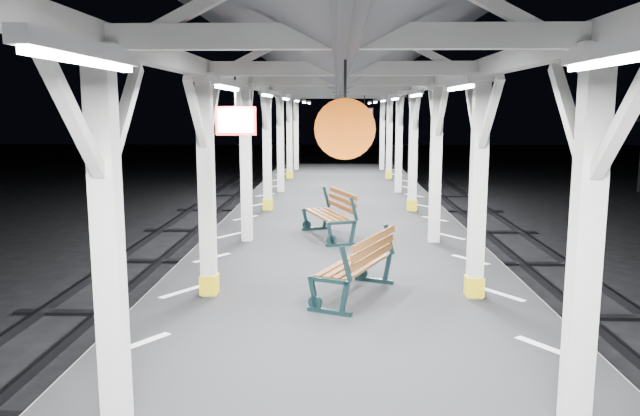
{
  "coord_description": "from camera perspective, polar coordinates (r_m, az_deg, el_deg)",
  "views": [
    {
      "loc": [
        -0.06,
        -7.11,
        3.81
      ],
      "look_at": [
        -0.35,
        3.0,
        2.2
      ],
      "focal_mm": 35.0,
      "sensor_mm": 36.0,
      "label": 1
    }
  ],
  "objects": [
    {
      "name": "canopy",
      "position": [
        7.13,
        2.16,
        15.05
      ],
      "size": [
        5.4,
        49.0,
        4.65
      ],
      "color": "silver",
      "rests_on": "platform"
    },
    {
      "name": "bench_mid",
      "position": [
        9.35,
        3.73,
        -5.09
      ],
      "size": [
        1.34,
        1.94,
        0.99
      ],
      "rotation": [
        0.0,
        0.0,
        -0.41
      ],
      "color": "#132B2F",
      "rests_on": "platform"
    },
    {
      "name": "hazard_stripes_left",
      "position": [
        8.01,
        -16.22,
        -11.84
      ],
      "size": [
        1.0,
        48.0,
        0.01
      ],
      "primitive_type": "cube",
      "color": "silver",
      "rests_on": "platform"
    },
    {
      "name": "hazard_stripes_right",
      "position": [
        8.04,
        20.13,
        -11.95
      ],
      "size": [
        1.0,
        48.0,
        0.01
      ],
      "primitive_type": "cube",
      "color": "silver",
      "rests_on": "platform"
    },
    {
      "name": "bench_far",
      "position": [
        13.7,
        1.2,
        -0.44
      ],
      "size": [
        1.28,
        2.03,
        1.03
      ],
      "rotation": [
        0.0,
        0.0,
        0.33
      ],
      "color": "#132B2F",
      "rests_on": "platform"
    },
    {
      "name": "platform",
      "position": [
        7.84,
        1.97,
        -15.93
      ],
      "size": [
        6.0,
        50.0,
        1.0
      ],
      "primitive_type": "cube",
      "color": "black",
      "rests_on": "ground"
    }
  ]
}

